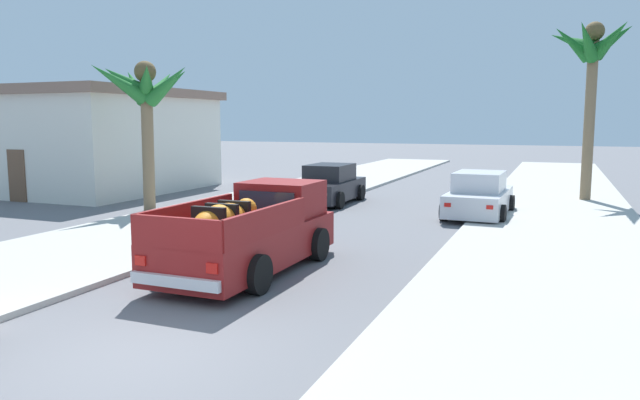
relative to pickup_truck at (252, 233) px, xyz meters
name	(u,v)px	position (x,y,z in m)	size (l,w,h in m)	color
ground_plane	(129,356)	(0.70, -4.82, -0.81)	(160.00, 160.00, 0.00)	slate
sidewalk_left	(234,210)	(-4.66, 7.18, -0.75)	(5.12, 60.00, 0.12)	#B2AFA8
sidewalk_right	(555,230)	(6.06, 7.18, -0.75)	(5.12, 60.00, 0.12)	#B2AFA8
curb_left	(263,212)	(-3.49, 7.18, -0.76)	(0.16, 60.00, 0.10)	silver
curb_right	(513,228)	(4.90, 7.18, -0.76)	(0.16, 60.00, 0.10)	silver
pickup_truck	(252,233)	(0.00, 0.00, 0.00)	(2.25, 5.23, 1.80)	maroon
car_left_near	(329,185)	(-2.29, 10.51, -0.10)	(2.07, 4.28, 1.54)	black
car_left_mid	(479,196)	(3.64, 9.22, -0.10)	(2.12, 4.30, 1.54)	silver
palm_tree_right_fore	(146,92)	(-7.65, 6.32, 3.42)	(3.59, 4.31, 5.34)	#846B4C
palm_tree_right_mid	(592,56)	(7.07, 14.74, 4.93)	(3.33, 4.33, 7.06)	#846B4C
roadside_house	(97,140)	(-14.04, 10.68, 1.55)	(8.43, 9.48, 4.69)	silver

